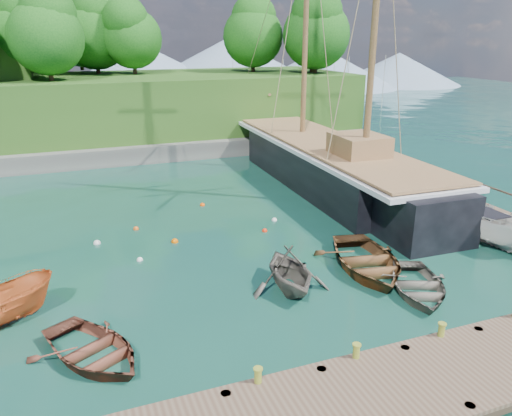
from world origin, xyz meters
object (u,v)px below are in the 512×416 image
(rowboat_0, at_px, (94,359))
(rowboat_1, at_px, (289,289))
(rowboat_3, at_px, (417,292))
(schooner, at_px, (329,168))
(rowboat_2, at_px, (366,270))
(cabin_boat_white, at_px, (484,242))

(rowboat_0, relative_size, rowboat_1, 1.15)
(rowboat_0, relative_size, rowboat_3, 1.02)
(rowboat_3, height_order, schooner, schooner)
(rowboat_1, bearing_deg, rowboat_2, 10.46)
(rowboat_0, height_order, rowboat_1, rowboat_1)
(rowboat_3, bearing_deg, rowboat_0, -156.09)
(rowboat_0, distance_m, rowboat_3, 11.84)
(rowboat_3, bearing_deg, schooner, 99.31)
(cabin_boat_white, bearing_deg, rowboat_1, -174.82)
(rowboat_3, bearing_deg, rowboat_2, 132.03)
(rowboat_0, xyz_separation_m, rowboat_2, (11.10, 2.24, 0.00))
(rowboat_0, bearing_deg, rowboat_3, -29.31)
(rowboat_2, bearing_deg, rowboat_0, -156.02)
(cabin_boat_white, height_order, schooner, schooner)
(rowboat_1, distance_m, cabin_boat_white, 10.65)
(cabin_boat_white, xyz_separation_m, schooner, (-2.39, 10.92, 1.20))
(rowboat_3, relative_size, schooner, 0.14)
(schooner, bearing_deg, rowboat_1, -123.15)
(rowboat_0, xyz_separation_m, rowboat_1, (7.39, 1.88, 0.00))
(rowboat_2, relative_size, cabin_boat_white, 1.00)
(rowboat_3, xyz_separation_m, cabin_boat_white, (6.16, 2.94, 0.00))
(rowboat_1, bearing_deg, cabin_boat_white, 9.93)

